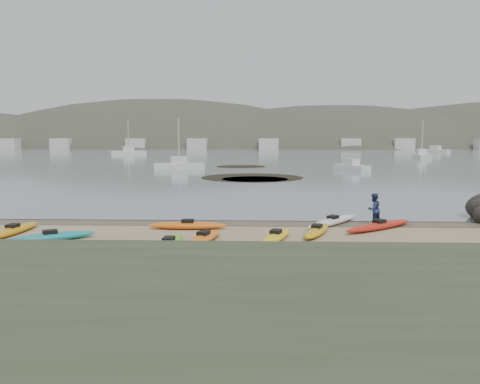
{
  "coord_description": "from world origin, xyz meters",
  "views": [
    {
      "loc": [
        0.82,
        -23.46,
        4.23
      ],
      "look_at": [
        0.0,
        0.0,
        1.5
      ],
      "focal_mm": 35.0,
      "sensor_mm": 36.0,
      "label": 1
    }
  ],
  "objects": [
    {
      "name": "far_hills",
      "position": [
        39.38,
        193.97,
        -15.93
      ],
      "size": [
        550.0,
        135.0,
        80.0
      ],
      "color": "#384235",
      "rests_on": "ground"
    },
    {
      "name": "kayaks",
      "position": [
        -0.38,
        -3.74,
        0.17
      ],
      "size": [
        22.71,
        10.7,
        0.34
      ],
      "color": "red",
      "rests_on": "ground"
    },
    {
      "name": "ground",
      "position": [
        0.0,
        0.0,
        0.0
      ],
      "size": [
        600.0,
        600.0,
        0.0
      ],
      "primitive_type": "plane",
      "color": "tan",
      "rests_on": "ground"
    },
    {
      "name": "kelp_mats",
      "position": [
        0.01,
        29.96,
        0.03
      ],
      "size": [
        10.82,
        28.14,
        0.04
      ],
      "color": "black",
      "rests_on": "water"
    },
    {
      "name": "far_town",
      "position": [
        6.0,
        145.0,
        2.0
      ],
      "size": [
        199.0,
        5.0,
        4.0
      ],
      "color": "beige",
      "rests_on": "ground"
    },
    {
      "name": "water",
      "position": [
        0.0,
        300.0,
        0.01
      ],
      "size": [
        1200.0,
        1200.0,
        0.0
      ],
      "primitive_type": "plane",
      "color": "slate",
      "rests_on": "ground"
    },
    {
      "name": "bluff",
      "position": [
        0.0,
        -17.5,
        1.0
      ],
      "size": [
        60.0,
        8.0,
        2.0
      ],
      "primitive_type": "cube",
      "color": "#475138",
      "rests_on": "ground"
    },
    {
      "name": "person_east",
      "position": [
        6.53,
        -0.8,
        0.78
      ],
      "size": [
        0.96,
        0.91,
        1.56
      ],
      "primitive_type": "imported",
      "rotation": [
        0.0,
        0.0,
        3.72
      ],
      "color": "navy",
      "rests_on": "ground"
    },
    {
      "name": "wet_sand",
      "position": [
        0.0,
        -0.3,
        0.0
      ],
      "size": [
        60.0,
        60.0,
        0.0
      ],
      "primitive_type": "plane",
      "color": "brown",
      "rests_on": "ground"
    },
    {
      "name": "moored_boats",
      "position": [
        11.61,
        78.55,
        0.53
      ],
      "size": [
        89.02,
        78.96,
        1.16
      ],
      "color": "silver",
      "rests_on": "ground"
    }
  ]
}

